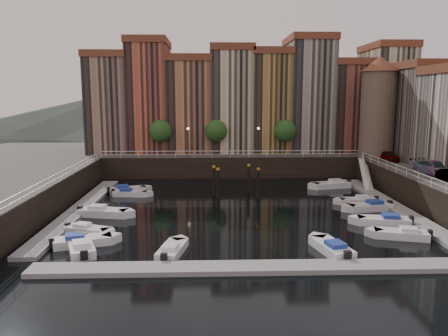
{
  "coord_description": "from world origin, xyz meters",
  "views": [
    {
      "loc": [
        -2.92,
        -44.69,
        11.54
      ],
      "look_at": [
        -1.33,
        4.0,
        3.5
      ],
      "focal_mm": 35.0,
      "sensor_mm": 36.0,
      "label": 1
    }
  ],
  "objects_px": {
    "boat_left_1": "(87,230)",
    "car_c": "(434,169)",
    "boat_left_0": "(81,241)",
    "mooring_pilings": "(235,182)",
    "car_a": "(389,157)",
    "corner_tower": "(378,106)",
    "boat_left_2": "(102,212)",
    "gangway": "(365,172)"
  },
  "relations": [
    {
      "from": "corner_tower",
      "to": "boat_left_2",
      "type": "xyz_separation_m",
      "value": [
        -33.41,
        -17.65,
        -9.81
      ]
    },
    {
      "from": "boat_left_0",
      "to": "boat_left_1",
      "type": "xyz_separation_m",
      "value": [
        -0.41,
        3.02,
        -0.04
      ]
    },
    {
      "from": "corner_tower",
      "to": "car_a",
      "type": "height_order",
      "value": "corner_tower"
    },
    {
      "from": "mooring_pilings",
      "to": "car_a",
      "type": "height_order",
      "value": "car_a"
    },
    {
      "from": "boat_left_1",
      "to": "mooring_pilings",
      "type": "bearing_deg",
      "value": 66.33
    },
    {
      "from": "mooring_pilings",
      "to": "boat_left_2",
      "type": "xyz_separation_m",
      "value": [
        -13.38,
        -8.44,
        -1.26
      ]
    },
    {
      "from": "mooring_pilings",
      "to": "boat_left_2",
      "type": "distance_m",
      "value": 15.87
    },
    {
      "from": "gangway",
      "to": "boat_left_1",
      "type": "height_order",
      "value": "gangway"
    },
    {
      "from": "car_a",
      "to": "corner_tower",
      "type": "bearing_deg",
      "value": 97.51
    },
    {
      "from": "mooring_pilings",
      "to": "boat_left_1",
      "type": "bearing_deg",
      "value": -133.84
    },
    {
      "from": "corner_tower",
      "to": "boat_left_0",
      "type": "height_order",
      "value": "corner_tower"
    },
    {
      "from": "car_a",
      "to": "car_c",
      "type": "bearing_deg",
      "value": -88.66
    },
    {
      "from": "mooring_pilings",
      "to": "boat_left_0",
      "type": "distance_m",
      "value": 21.39
    },
    {
      "from": "gangway",
      "to": "boat_left_1",
      "type": "xyz_separation_m",
      "value": [
        -30.51,
        -18.65,
        -1.6
      ]
    },
    {
      "from": "boat_left_0",
      "to": "car_a",
      "type": "height_order",
      "value": "car_a"
    },
    {
      "from": "mooring_pilings",
      "to": "car_c",
      "type": "bearing_deg",
      "value": -11.14
    },
    {
      "from": "corner_tower",
      "to": "gangway",
      "type": "bearing_deg",
      "value": -122.8
    },
    {
      "from": "gangway",
      "to": "boat_left_1",
      "type": "bearing_deg",
      "value": -148.57
    },
    {
      "from": "mooring_pilings",
      "to": "car_c",
      "type": "height_order",
      "value": "car_c"
    },
    {
      "from": "gangway",
      "to": "car_c",
      "type": "bearing_deg",
      "value": -64.68
    },
    {
      "from": "gangway",
      "to": "car_a",
      "type": "height_order",
      "value": "car_a"
    },
    {
      "from": "gangway",
      "to": "corner_tower",
      "type": "bearing_deg",
      "value": 57.2
    },
    {
      "from": "boat_left_0",
      "to": "car_a",
      "type": "relative_size",
      "value": 1.23
    },
    {
      "from": "boat_left_0",
      "to": "car_c",
      "type": "xyz_separation_m",
      "value": [
        34.32,
        12.75,
        3.42
      ]
    },
    {
      "from": "boat_left_1",
      "to": "car_c",
      "type": "xyz_separation_m",
      "value": [
        34.73,
        9.74,
        3.46
      ]
    },
    {
      "from": "boat_left_2",
      "to": "car_c",
      "type": "relative_size",
      "value": 0.96
    },
    {
      "from": "corner_tower",
      "to": "mooring_pilings",
      "type": "height_order",
      "value": "corner_tower"
    },
    {
      "from": "corner_tower",
      "to": "car_a",
      "type": "relative_size",
      "value": 3.6
    },
    {
      "from": "boat_left_0",
      "to": "corner_tower",
      "type": "bearing_deg",
      "value": 20.53
    },
    {
      "from": "boat_left_0",
      "to": "boat_left_2",
      "type": "relative_size",
      "value": 0.93
    },
    {
      "from": "car_a",
      "to": "car_c",
      "type": "distance_m",
      "value": 10.25
    },
    {
      "from": "corner_tower",
      "to": "car_a",
      "type": "distance_m",
      "value": 7.3
    },
    {
      "from": "gangway",
      "to": "boat_left_1",
      "type": "relative_size",
      "value": 1.98
    },
    {
      "from": "mooring_pilings",
      "to": "boat_left_1",
      "type": "height_order",
      "value": "mooring_pilings"
    },
    {
      "from": "gangway",
      "to": "car_a",
      "type": "xyz_separation_m",
      "value": [
        3.48,
        1.31,
        1.74
      ]
    },
    {
      "from": "mooring_pilings",
      "to": "car_c",
      "type": "relative_size",
      "value": 1.02
    },
    {
      "from": "boat_left_2",
      "to": "car_a",
      "type": "xyz_separation_m",
      "value": [
        33.98,
        14.46,
        3.27
      ]
    },
    {
      "from": "boat_left_1",
      "to": "boat_left_2",
      "type": "relative_size",
      "value": 0.82
    },
    {
      "from": "corner_tower",
      "to": "boat_left_0",
      "type": "xyz_separation_m",
      "value": [
        -33.01,
        -26.17,
        -9.84
      ]
    },
    {
      "from": "boat_left_0",
      "to": "boat_left_2",
      "type": "xyz_separation_m",
      "value": [
        -0.4,
        8.51,
        0.03
      ]
    },
    {
      "from": "corner_tower",
      "to": "gangway",
      "type": "relative_size",
      "value": 1.66
    },
    {
      "from": "boat_left_0",
      "to": "car_c",
      "type": "distance_m",
      "value": 36.77
    }
  ]
}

